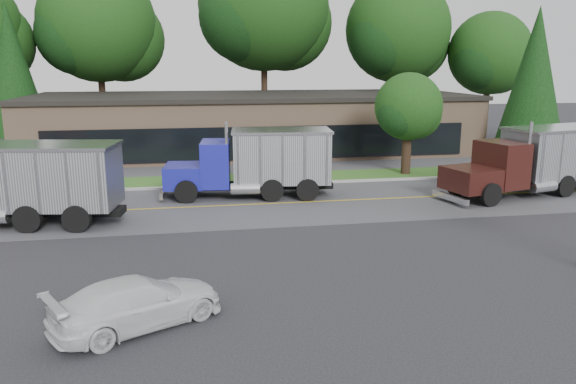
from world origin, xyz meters
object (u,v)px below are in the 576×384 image
object	(u,v)px
dump_truck_blue	(258,161)
dump_truck_maroon	(538,159)
rally_car	(138,302)
dump_truck_red	(20,182)

from	to	relation	value
dump_truck_blue	dump_truck_maroon	world-z (taller)	same
rally_car	dump_truck_blue	bearing A→B (deg)	-48.39
rally_car	dump_truck_red	bearing A→B (deg)	-1.19
dump_truck_blue	dump_truck_maroon	xyz separation A→B (m)	(14.10, -1.89, 0.01)
dump_truck_red	dump_truck_blue	bearing A→B (deg)	-153.10
dump_truck_red	dump_truck_maroon	size ratio (longest dim) A/B	0.96
dump_truck_red	rally_car	distance (m)	11.74
dump_truck_blue	rally_car	bearing A→B (deg)	76.58
dump_truck_maroon	rally_car	distance (m)	22.33
rally_car	dump_truck_maroon	bearing A→B (deg)	-87.05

